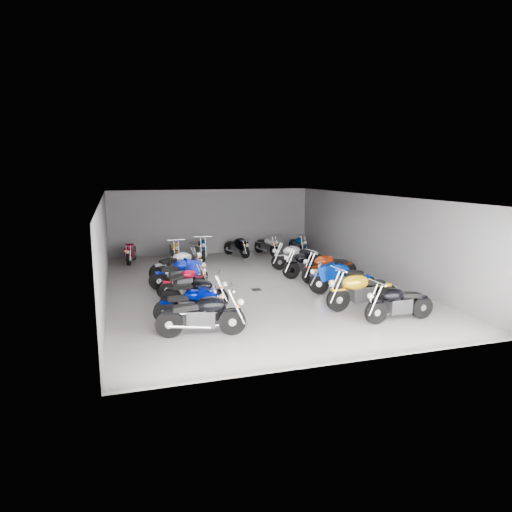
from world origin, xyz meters
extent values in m
plane|color=gray|center=(0.00, 0.00, 0.00)|extent=(14.00, 14.00, 0.00)
cube|color=slate|center=(0.00, 7.00, 1.60)|extent=(10.00, 0.10, 3.20)
cube|color=slate|center=(-5.00, 0.00, 1.60)|extent=(0.10, 14.00, 3.20)
cube|color=slate|center=(5.00, 0.00, 1.60)|extent=(0.10, 14.00, 3.20)
cube|color=black|center=(0.00, 0.00, 3.22)|extent=(10.00, 14.00, 0.04)
cube|color=black|center=(0.00, -0.50, 0.01)|extent=(0.32, 0.32, 0.01)
cylinder|color=black|center=(-1.90, -4.57, 0.35)|extent=(0.71, 0.26, 0.69)
cylinder|color=black|center=(-3.44, -4.29, 0.35)|extent=(0.71, 0.29, 0.69)
cube|color=#2D2D30|center=(-2.67, -4.43, 0.46)|extent=(0.75, 0.45, 0.43)
ellipsoid|color=black|center=(-2.43, -4.48, 0.80)|extent=(0.80, 0.56, 0.39)
cube|color=black|center=(-3.01, -4.37, 0.76)|extent=(0.70, 0.42, 0.20)
cylinder|color=black|center=(-2.06, -3.32, 0.31)|extent=(0.63, 0.21, 0.62)
cylinder|color=black|center=(-3.44, -3.12, 0.31)|extent=(0.63, 0.23, 0.62)
cube|color=#2D2D30|center=(-2.75, -3.22, 0.40)|extent=(0.66, 0.38, 0.38)
ellipsoid|color=#000A7D|center=(-2.54, -3.25, 0.71)|extent=(0.70, 0.47, 0.35)
cube|color=black|center=(-3.05, -3.18, 0.67)|extent=(0.62, 0.35, 0.18)
cylinder|color=black|center=(-1.76, -2.33, 0.31)|extent=(0.64, 0.33, 0.63)
cylinder|color=black|center=(-3.11, -1.86, 0.31)|extent=(0.64, 0.35, 0.63)
cube|color=#2D2D30|center=(-2.43, -2.10, 0.41)|extent=(0.70, 0.49, 0.39)
ellipsoid|color=black|center=(-2.23, -2.17, 0.73)|extent=(0.76, 0.59, 0.35)
cube|color=black|center=(-2.73, -1.99, 0.69)|extent=(0.66, 0.46, 0.18)
cylinder|color=black|center=(-1.93, -0.18, 0.29)|extent=(0.59, 0.34, 0.59)
cylinder|color=black|center=(-3.16, -0.70, 0.29)|extent=(0.60, 0.36, 0.59)
cube|color=#2D2D30|center=(-2.54, -0.44, 0.39)|extent=(0.66, 0.49, 0.37)
ellipsoid|color=maroon|center=(-2.36, -0.36, 0.68)|extent=(0.72, 0.58, 0.33)
cube|color=black|center=(-2.81, -0.55, 0.64)|extent=(0.62, 0.45, 0.17)
cylinder|color=black|center=(-1.80, 0.75, 0.33)|extent=(0.67, 0.25, 0.66)
cylinder|color=black|center=(-3.27, 0.48, 0.33)|extent=(0.68, 0.27, 0.66)
cube|color=#2D2D30|center=(-2.54, 0.62, 0.43)|extent=(0.72, 0.43, 0.41)
ellipsoid|color=#061599|center=(-2.32, 0.66, 0.76)|extent=(0.76, 0.53, 0.37)
cube|color=black|center=(-2.86, 0.55, 0.72)|extent=(0.67, 0.40, 0.19)
cylinder|color=black|center=(-1.71, 2.23, 0.35)|extent=(0.70, 0.39, 0.70)
cylinder|color=black|center=(-3.17, 1.65, 0.35)|extent=(0.71, 0.41, 0.70)
cube|color=#2D2D30|center=(-2.44, 1.94, 0.46)|extent=(0.78, 0.56, 0.43)
ellipsoid|color=silver|center=(-2.22, 2.03, 0.80)|extent=(0.85, 0.68, 0.39)
cube|color=black|center=(-2.76, 1.81, 0.76)|extent=(0.73, 0.53, 0.20)
cylinder|color=black|center=(2.04, -4.91, 0.33)|extent=(0.66, 0.15, 0.65)
cylinder|color=black|center=(3.52, -4.87, 0.33)|extent=(0.66, 0.17, 0.65)
cube|color=#2D2D30|center=(2.78, -4.89, 0.43)|extent=(0.67, 0.32, 0.41)
ellipsoid|color=black|center=(2.56, -4.89, 0.76)|extent=(0.70, 0.42, 0.37)
cube|color=black|center=(3.11, -4.88, 0.71)|extent=(0.63, 0.30, 0.19)
cylinder|color=black|center=(1.57, -3.60, 0.36)|extent=(0.73, 0.17, 0.72)
cylinder|color=black|center=(3.21, -3.54, 0.36)|extent=(0.73, 0.20, 0.72)
cube|color=#2D2D30|center=(2.39, -3.57, 0.47)|extent=(0.75, 0.36, 0.45)
ellipsoid|color=yellow|center=(2.14, -3.58, 0.83)|extent=(0.78, 0.48, 0.41)
cube|color=black|center=(2.75, -3.56, 0.79)|extent=(0.70, 0.34, 0.21)
cylinder|color=black|center=(1.88, -1.60, 0.35)|extent=(0.69, 0.42, 0.69)
cylinder|color=black|center=(3.30, -2.25, 0.35)|extent=(0.70, 0.44, 0.69)
cube|color=#2D2D30|center=(2.59, -1.93, 0.45)|extent=(0.77, 0.59, 0.43)
ellipsoid|color=#0126A1|center=(2.38, -1.83, 0.80)|extent=(0.85, 0.70, 0.39)
cube|color=black|center=(2.91, -2.07, 0.76)|extent=(0.72, 0.55, 0.20)
cylinder|color=black|center=(2.14, -0.34, 0.35)|extent=(0.72, 0.23, 0.71)
cylinder|color=black|center=(3.73, -0.16, 0.35)|extent=(0.72, 0.25, 0.71)
cube|color=#2D2D30|center=(2.94, -0.25, 0.46)|extent=(0.75, 0.41, 0.44)
ellipsoid|color=maroon|center=(2.69, -0.28, 0.82)|extent=(0.80, 0.53, 0.40)
cube|color=black|center=(3.29, -0.21, 0.77)|extent=(0.71, 0.39, 0.20)
cylinder|color=black|center=(1.77, 0.67, 0.34)|extent=(0.69, 0.16, 0.69)
cylinder|color=black|center=(3.33, 0.73, 0.34)|extent=(0.69, 0.19, 0.69)
cube|color=#2D2D30|center=(2.55, 0.70, 0.45)|extent=(0.71, 0.35, 0.43)
ellipsoid|color=black|center=(2.31, 0.69, 0.80)|extent=(0.75, 0.46, 0.39)
cube|color=black|center=(2.89, 0.71, 0.75)|extent=(0.67, 0.32, 0.20)
cylinder|color=black|center=(1.88, 2.30, 0.34)|extent=(0.69, 0.18, 0.69)
cylinder|color=black|center=(3.43, 2.21, 0.34)|extent=(0.70, 0.20, 0.69)
cube|color=#2D2D30|center=(2.66, 2.25, 0.45)|extent=(0.72, 0.36, 0.43)
ellipsoid|color=silver|center=(2.42, 2.27, 0.79)|extent=(0.76, 0.47, 0.39)
cube|color=black|center=(3.00, 2.23, 0.75)|extent=(0.67, 0.34, 0.20)
cylinder|color=black|center=(-4.13, 5.10, 0.29)|extent=(0.23, 0.60, 0.59)
cylinder|color=black|center=(-3.87, 6.41, 0.29)|extent=(0.25, 0.60, 0.59)
cube|color=#2D2D30|center=(-4.00, 5.75, 0.39)|extent=(0.39, 0.64, 0.37)
ellipsoid|color=maroon|center=(-4.04, 5.56, 0.68)|extent=(0.49, 0.69, 0.33)
cube|color=black|center=(-3.94, 6.04, 0.64)|extent=(0.36, 0.60, 0.17)
cylinder|color=black|center=(-2.08, 4.89, 0.31)|extent=(0.13, 0.61, 0.61)
cylinder|color=black|center=(-2.09, 6.28, 0.31)|extent=(0.15, 0.61, 0.61)
cube|color=#2D2D30|center=(-2.09, 5.59, 0.40)|extent=(0.30, 0.63, 0.38)
ellipsoid|color=#F6A617|center=(-2.08, 5.38, 0.71)|extent=(0.39, 0.66, 0.34)
cube|color=black|center=(-2.09, 5.89, 0.67)|extent=(0.28, 0.59, 0.17)
cylinder|color=black|center=(-0.85, 4.96, 0.33)|extent=(0.21, 0.67, 0.66)
cylinder|color=black|center=(-0.68, 6.44, 0.33)|extent=(0.23, 0.67, 0.66)
cube|color=#2D2D30|center=(-0.76, 5.70, 0.43)|extent=(0.38, 0.70, 0.41)
ellipsoid|color=navy|center=(-0.79, 5.47, 0.76)|extent=(0.49, 0.74, 0.37)
cube|color=black|center=(-0.73, 6.02, 0.72)|extent=(0.36, 0.66, 0.19)
cylinder|color=black|center=(1.20, 5.22, 0.30)|extent=(0.33, 0.59, 0.59)
cylinder|color=black|center=(0.70, 6.46, 0.30)|extent=(0.35, 0.60, 0.59)
cube|color=#2D2D30|center=(0.95, 5.84, 0.39)|extent=(0.48, 0.66, 0.37)
ellipsoid|color=black|center=(1.03, 5.66, 0.68)|extent=(0.58, 0.72, 0.33)
cube|color=black|center=(0.84, 6.12, 0.65)|extent=(0.45, 0.62, 0.17)
cylinder|color=black|center=(2.66, 5.15, 0.30)|extent=(0.28, 0.61, 0.60)
cylinder|color=black|center=(2.28, 6.46, 0.30)|extent=(0.30, 0.62, 0.60)
cube|color=#2D2D30|center=(2.47, 5.81, 0.40)|extent=(0.44, 0.67, 0.38)
ellipsoid|color=#BBBBC2|center=(2.53, 5.61, 0.70)|extent=(0.54, 0.72, 0.34)
cube|color=black|center=(2.39, 6.10, 0.66)|extent=(0.41, 0.63, 0.17)
cylinder|color=black|center=(3.99, 4.75, 0.31)|extent=(0.13, 0.61, 0.61)
cylinder|color=black|center=(3.97, 6.13, 0.31)|extent=(0.15, 0.61, 0.61)
cube|color=#2D2D30|center=(3.98, 5.44, 0.40)|extent=(0.30, 0.62, 0.38)
ellipsoid|color=navy|center=(3.98, 5.23, 0.71)|extent=(0.39, 0.65, 0.34)
cube|color=black|center=(3.98, 5.75, 0.67)|extent=(0.28, 0.59, 0.17)
camera|label=1|loc=(-4.57, -15.29, 4.09)|focal=32.00mm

